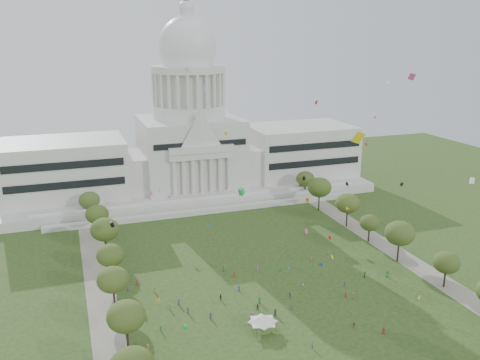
% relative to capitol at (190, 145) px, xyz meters
% --- Properties ---
extents(ground, '(400.00, 400.00, 0.00)m').
position_rel_capitol_xyz_m(ground, '(0.00, -113.59, -22.30)').
color(ground, '#2C441A').
rests_on(ground, ground).
extents(capitol, '(160.00, 64.50, 91.30)m').
position_rel_capitol_xyz_m(capitol, '(0.00, 0.00, 0.00)').
color(capitol, silver).
rests_on(capitol, ground).
extents(path_left, '(8.00, 160.00, 0.04)m').
position_rel_capitol_xyz_m(path_left, '(-48.00, -83.59, -22.28)').
color(path_left, gray).
rests_on(path_left, ground).
extents(path_right, '(8.00, 160.00, 0.04)m').
position_rel_capitol_xyz_m(path_right, '(48.00, -83.59, -22.28)').
color(path_right, gray).
rests_on(path_right, ground).
extents(row_tree_l_1, '(8.86, 8.86, 12.59)m').
position_rel_capitol_xyz_m(row_tree_l_1, '(-44.07, -116.55, -13.34)').
color(row_tree_l_1, black).
rests_on(row_tree_l_1, ground).
extents(row_tree_r_1, '(7.58, 7.58, 10.78)m').
position_rel_capitol_xyz_m(row_tree_r_1, '(46.22, -115.34, -14.64)').
color(row_tree_r_1, black).
rests_on(row_tree_r_1, ground).
extents(row_tree_l_2, '(8.42, 8.42, 11.97)m').
position_rel_capitol_xyz_m(row_tree_l_2, '(-45.04, -96.29, -13.79)').
color(row_tree_l_2, black).
rests_on(row_tree_l_2, ground).
extents(row_tree_r_2, '(9.55, 9.55, 13.58)m').
position_rel_capitol_xyz_m(row_tree_r_2, '(44.17, -96.15, -12.64)').
color(row_tree_r_2, black).
rests_on(row_tree_r_2, ground).
extents(row_tree_l_3, '(8.12, 8.12, 11.55)m').
position_rel_capitol_xyz_m(row_tree_l_3, '(-44.09, -79.67, -14.09)').
color(row_tree_l_3, black).
rests_on(row_tree_l_3, ground).
extents(row_tree_r_3, '(7.01, 7.01, 9.98)m').
position_rel_capitol_xyz_m(row_tree_r_3, '(44.40, -79.10, -15.21)').
color(row_tree_r_3, black).
rests_on(row_tree_r_3, ground).
extents(row_tree_l_4, '(9.29, 9.29, 13.21)m').
position_rel_capitol_xyz_m(row_tree_l_4, '(-44.08, -61.17, -12.90)').
color(row_tree_l_4, black).
rests_on(row_tree_l_4, ground).
extents(row_tree_r_4, '(9.19, 9.19, 13.06)m').
position_rel_capitol_xyz_m(row_tree_r_4, '(44.76, -63.55, -13.01)').
color(row_tree_r_4, black).
rests_on(row_tree_r_4, ground).
extents(row_tree_l_5, '(8.33, 8.33, 11.85)m').
position_rel_capitol_xyz_m(row_tree_l_5, '(-45.22, -42.58, -13.88)').
color(row_tree_l_5, black).
rests_on(row_tree_l_5, ground).
extents(row_tree_r_5, '(9.82, 9.82, 13.96)m').
position_rel_capitol_xyz_m(row_tree_r_5, '(43.49, -43.40, -12.37)').
color(row_tree_r_5, black).
rests_on(row_tree_r_5, ground).
extents(row_tree_l_6, '(8.19, 8.19, 11.64)m').
position_rel_capitol_xyz_m(row_tree_l_6, '(-46.87, -24.45, -14.02)').
color(row_tree_l_6, black).
rests_on(row_tree_l_6, ground).
extents(row_tree_r_6, '(8.42, 8.42, 11.97)m').
position_rel_capitol_xyz_m(row_tree_r_6, '(45.96, -25.46, -13.79)').
color(row_tree_r_6, black).
rests_on(row_tree_r_6, ground).
extents(event_tent, '(9.39, 9.39, 4.31)m').
position_rel_capitol_xyz_m(event_tent, '(-11.63, -118.83, -18.96)').
color(event_tent, '#4C4C4C').
rests_on(event_tent, ground).
extents(person_0, '(1.20, 1.14, 2.06)m').
position_rel_capitol_xyz_m(person_0, '(34.49, -104.49, -21.26)').
color(person_0, '#33723F').
rests_on(person_0, ground).
extents(person_2, '(1.03, 0.74, 1.92)m').
position_rel_capitol_xyz_m(person_2, '(27.89, -102.75, -21.33)').
color(person_2, '#33723F').
rests_on(person_2, ground).
extents(person_3, '(0.65, 1.16, 1.73)m').
position_rel_capitol_xyz_m(person_3, '(16.04, -111.59, -21.43)').
color(person_3, '#B21E1E').
rests_on(person_3, ground).
extents(person_4, '(0.70, 1.10, 1.77)m').
position_rel_capitol_xyz_m(person_4, '(1.47, -106.42, -21.41)').
color(person_4, '#994C8C').
rests_on(person_4, ground).
extents(person_5, '(1.69, 1.60, 1.80)m').
position_rel_capitol_xyz_m(person_5, '(-9.30, -109.45, -21.39)').
color(person_5, '#4C4C51').
rests_on(person_5, ground).
extents(person_6, '(0.69, 0.91, 1.68)m').
position_rel_capitol_xyz_m(person_6, '(15.67, -130.05, -21.45)').
color(person_6, '#B21E1E').
rests_on(person_6, ground).
extents(person_7, '(0.86, 0.86, 1.93)m').
position_rel_capitol_xyz_m(person_7, '(-3.54, -129.80, -21.33)').
color(person_7, '#4C4C51').
rests_on(person_7, ground).
extents(person_8, '(1.02, 0.81, 1.83)m').
position_rel_capitol_xyz_m(person_8, '(-17.12, -101.37, -21.38)').
color(person_8, '#26262B').
rests_on(person_8, ground).
extents(person_9, '(1.14, 1.40, 1.92)m').
position_rel_capitol_xyz_m(person_9, '(17.87, -112.58, -21.33)').
color(person_9, olive).
rests_on(person_9, ground).
extents(person_10, '(0.79, 1.15, 1.79)m').
position_rel_capitol_xyz_m(person_10, '(7.27, -102.77, -21.40)').
color(person_10, silver).
rests_on(person_10, ground).
extents(person_11, '(1.52, 0.84, 1.55)m').
position_rel_capitol_xyz_m(person_11, '(10.27, -125.28, -21.52)').
color(person_11, olive).
rests_on(person_11, ground).
extents(distant_crowd, '(60.16, 36.00, 1.95)m').
position_rel_capitol_xyz_m(distant_crowd, '(-13.98, -98.35, -21.41)').
color(distant_crowd, olive).
rests_on(distant_crowd, ground).
extents(kite_swarm, '(88.94, 98.69, 59.90)m').
position_rel_capitol_xyz_m(kite_swarm, '(-0.35, -105.49, 5.57)').
color(kite_swarm, red).
rests_on(kite_swarm, ground).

